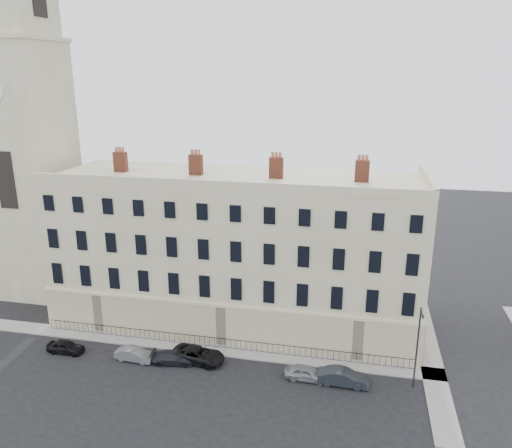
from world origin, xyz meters
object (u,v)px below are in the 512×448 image
object	(u,v)px
car_a	(66,347)
car_f	(343,377)
car_d	(198,355)
streetlamp	(418,345)
car_c	(173,357)
car_b	(135,354)
car_e	(306,373)

from	to	relation	value
car_a	car_f	xyz separation A→B (m)	(25.13, 0.27, 0.10)
car_d	streetlamp	bearing A→B (deg)	-82.99
car_c	car_f	distance (m)	14.82
car_b	car_f	distance (m)	18.37
car_b	streetlamp	world-z (taller)	streetlamp
car_d	car_a	bearing A→B (deg)	102.35
car_c	car_e	xyz separation A→B (m)	(11.79, -0.02, 0.07)
car_f	streetlamp	bearing A→B (deg)	-81.56
car_e	streetlamp	size ratio (longest dim) A/B	0.51
car_b	car_f	bearing A→B (deg)	-86.16
car_a	streetlamp	size ratio (longest dim) A/B	0.48
car_a	car_d	xyz separation A→B (m)	(12.36, 1.10, 0.08)
car_a	car_e	size ratio (longest dim) A/B	0.94
car_b	car_a	bearing A→B (deg)	94.28
car_e	car_d	bearing A→B (deg)	87.86
car_b	car_c	world-z (taller)	car_b
car_a	car_d	size ratio (longest dim) A/B	0.72
car_e	streetlamp	bearing A→B (deg)	-83.65
car_a	car_f	world-z (taller)	car_f
streetlamp	car_d	bearing A→B (deg)	179.93
car_a	car_d	distance (m)	12.41
car_a	car_e	distance (m)	22.10
car_d	streetlamp	xyz separation A→B (m)	(18.41, -0.08, 3.30)
car_b	car_e	bearing A→B (deg)	-85.68
car_c	car_d	bearing A→B (deg)	-79.92
car_b	car_e	size ratio (longest dim) A/B	0.97
car_d	streetlamp	size ratio (longest dim) A/B	0.67
car_a	streetlamp	distance (m)	30.97
car_f	streetlamp	world-z (taller)	streetlamp
car_d	car_e	bearing A→B (deg)	-86.99
car_a	car_b	world-z (taller)	car_a
car_a	streetlamp	xyz separation A→B (m)	(30.77, 1.02, 3.38)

